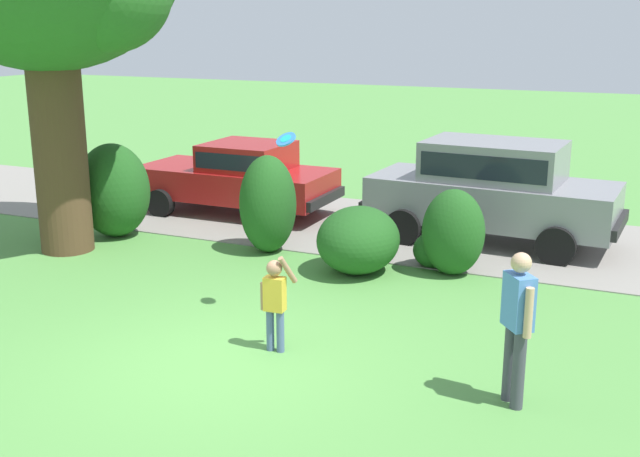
# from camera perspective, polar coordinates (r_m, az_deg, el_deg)

# --- Properties ---
(ground_plane) EXTENTS (80.00, 80.00, 0.00)m
(ground_plane) POSITION_cam_1_polar(r_m,az_deg,el_deg) (9.92, -7.57, -9.59)
(ground_plane) COLOR #518E42
(driveway_strip) EXTENTS (28.00, 4.40, 0.02)m
(driveway_strip) POSITION_cam_1_polar(r_m,az_deg,el_deg) (15.81, 5.36, -0.06)
(driveway_strip) COLOR gray
(driveway_strip) RESTS_ON ground
(shrub_near_tree) EXTENTS (1.43, 1.31, 1.82)m
(shrub_near_tree) POSITION_cam_1_polar(r_m,az_deg,el_deg) (15.60, -14.79, 2.69)
(shrub_near_tree) COLOR #1E511C
(shrub_near_tree) RESTS_ON ground
(shrub_centre_left) EXTENTS (1.02, 1.05, 1.77)m
(shrub_centre_left) POSITION_cam_1_polar(r_m,az_deg,el_deg) (14.08, -3.81, 1.77)
(shrub_centre_left) COLOR #1E511C
(shrub_centre_left) RESTS_ON ground
(shrub_centre) EXTENTS (1.36, 1.56, 1.12)m
(shrub_centre) POSITION_cam_1_polar(r_m,az_deg,el_deg) (13.04, 2.86, -0.92)
(shrub_centre) COLOR #1E511C
(shrub_centre) RESTS_ON ground
(shrub_centre_right) EXTENTS (1.25, 1.03, 1.44)m
(shrub_centre_right) POSITION_cam_1_polar(r_m,az_deg,el_deg) (13.09, 9.41, -0.50)
(shrub_centre_right) COLOR #1E511C
(shrub_centre_right) RESTS_ON ground
(parked_sedan) EXTENTS (4.41, 2.12, 1.56)m
(parked_sedan) POSITION_cam_1_polar(r_m,az_deg,el_deg) (16.97, -5.91, 3.87)
(parked_sedan) COLOR maroon
(parked_sedan) RESTS_ON ground
(parked_suv) EXTENTS (4.79, 2.29, 1.92)m
(parked_suv) POSITION_cam_1_polar(r_m,az_deg,el_deg) (15.01, 12.43, 3.02)
(parked_suv) COLOR gray
(parked_suv) RESTS_ON ground
(child_thrower) EXTENTS (0.45, 0.28, 1.29)m
(child_thrower) POSITION_cam_1_polar(r_m,az_deg,el_deg) (9.89, -3.30, -5.06)
(child_thrower) COLOR #4C608C
(child_thrower) RESTS_ON ground
(frisbee) EXTENTS (0.31, 0.25, 0.22)m
(frisbee) POSITION_cam_1_polar(r_m,az_deg,el_deg) (10.52, -2.49, 6.50)
(frisbee) COLOR #337FDB
(adult_onlooker) EXTENTS (0.40, 0.44, 1.74)m
(adult_onlooker) POSITION_cam_1_polar(r_m,az_deg,el_deg) (8.71, 14.15, -6.49)
(adult_onlooker) COLOR #3F3F4C
(adult_onlooker) RESTS_ON ground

